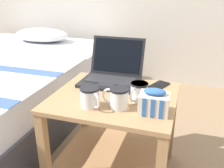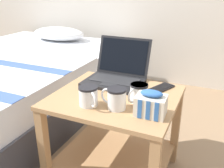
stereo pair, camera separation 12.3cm
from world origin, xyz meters
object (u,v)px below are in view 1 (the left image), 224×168
(mug_front_right, at_px, (139,91))
(mug_mid_center, at_px, (119,97))
(snack_bag, at_px, (154,102))
(mug_front_left, at_px, (90,96))
(laptop, at_px, (112,73))
(cell_phone, at_px, (158,86))

(mug_front_right, bearing_deg, mug_mid_center, -123.83)
(mug_front_right, relative_size, snack_bag, 0.92)
(mug_front_left, distance_m, mug_mid_center, 0.13)
(mug_front_right, height_order, mug_mid_center, mug_mid_center)
(laptop, relative_size, mug_front_right, 2.64)
(laptop, bearing_deg, mug_front_right, -46.47)
(mug_mid_center, bearing_deg, mug_front_right, 56.17)
(laptop, bearing_deg, mug_mid_center, -67.47)
(mug_mid_center, distance_m, cell_phone, 0.35)
(laptop, height_order, mug_front_left, laptop)
(mug_front_right, xyz_separation_m, mug_mid_center, (-0.07, -0.11, 0.00))
(laptop, xyz_separation_m, cell_phone, (0.27, -0.01, -0.04))
(mug_front_left, height_order, snack_bag, snack_bag)
(mug_mid_center, bearing_deg, mug_front_left, -169.02)
(laptop, distance_m, cell_phone, 0.28)
(cell_phone, bearing_deg, snack_bag, -85.35)
(mug_front_right, distance_m, cell_phone, 0.22)
(mug_mid_center, xyz_separation_m, cell_phone, (0.14, 0.32, -0.05))
(laptop, xyz_separation_m, mug_front_left, (0.00, -0.35, 0.00))
(mug_front_right, relative_size, mug_mid_center, 0.95)
(laptop, height_order, mug_front_right, laptop)
(mug_front_right, relative_size, cell_phone, 0.72)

